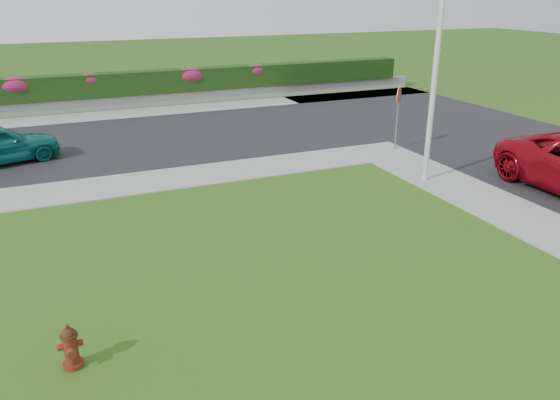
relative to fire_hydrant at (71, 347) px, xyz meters
name	(u,v)px	position (x,y,z in m)	size (l,w,h in m)	color
ground	(320,339)	(3.79, -0.85, -0.35)	(120.00, 120.00, 0.00)	black
street_far	(12,153)	(-1.21, 13.15, -0.33)	(26.00, 8.00, 0.04)	black
curb_corner	(381,152)	(10.79, 8.15, -0.33)	(2.00, 2.00, 0.04)	gray
sidewalk_beyond	(111,115)	(2.79, 18.15, -0.33)	(34.00, 2.00, 0.04)	gray
retaining_wall	(107,103)	(2.79, 19.65, -0.05)	(34.00, 0.40, 0.60)	gray
hedge	(104,85)	(2.79, 19.75, 0.80)	(32.00, 0.90, 1.10)	black
fire_hydrant	(71,347)	(0.00, 0.00, 0.00)	(0.37, 0.35, 0.73)	#4E190C
utility_pole	(434,86)	(10.31, 5.04, 2.49)	(0.16, 0.16, 5.67)	silver
stop_sign	(398,104)	(11.42, 8.23, 1.32)	(0.47, 0.43, 2.28)	slate
flower_clump_c	(15,85)	(-1.04, 19.65, 1.05)	(1.50, 0.97, 0.75)	#AF1E5D
flower_clump_d	(91,79)	(2.19, 19.65, 1.11)	(1.21, 0.78, 0.61)	#AF1E5D
flower_clump_e	(191,75)	(6.96, 19.65, 1.05)	(1.52, 0.98, 0.76)	#AF1E5D
flower_clump_f	(255,70)	(10.42, 19.65, 1.10)	(1.26, 0.81, 0.63)	#AF1E5D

